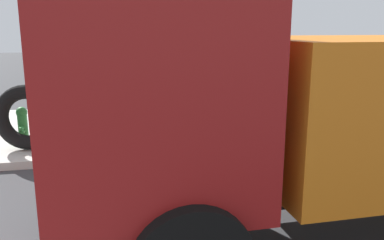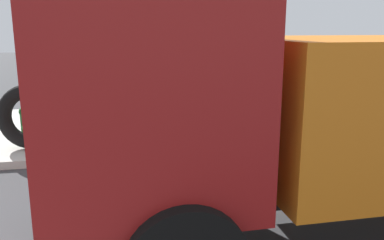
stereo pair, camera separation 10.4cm
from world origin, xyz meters
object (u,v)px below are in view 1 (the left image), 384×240
fire_hydrant (23,125)px  loose_tire (27,117)px  dump_truck_orange (340,105)px  stop_sign (134,75)px

fire_hydrant → loose_tire: (0.15, -0.28, 0.22)m
fire_hydrant → loose_tire: bearing=-62.2°
dump_truck_orange → stop_sign: bearing=120.7°
stop_sign → loose_tire: bearing=175.8°
fire_hydrant → dump_truck_orange: size_ratio=0.11×
stop_sign → dump_truck_orange: size_ratio=0.30×
dump_truck_orange → loose_tire: bearing=137.9°
dump_truck_orange → fire_hydrant: bearing=136.9°
fire_hydrant → stop_sign: (2.23, -0.43, 1.02)m
loose_tire → dump_truck_orange: dump_truck_orange is taller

